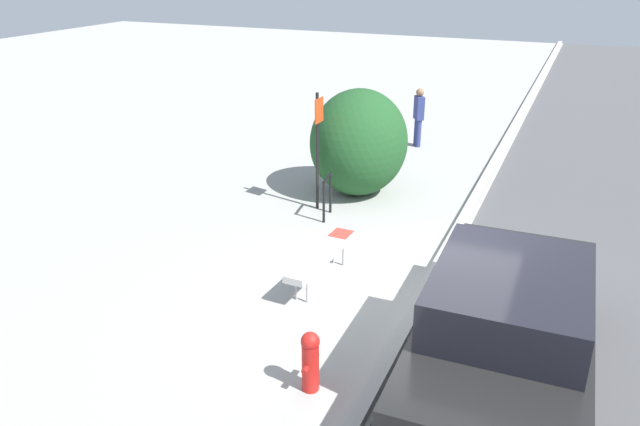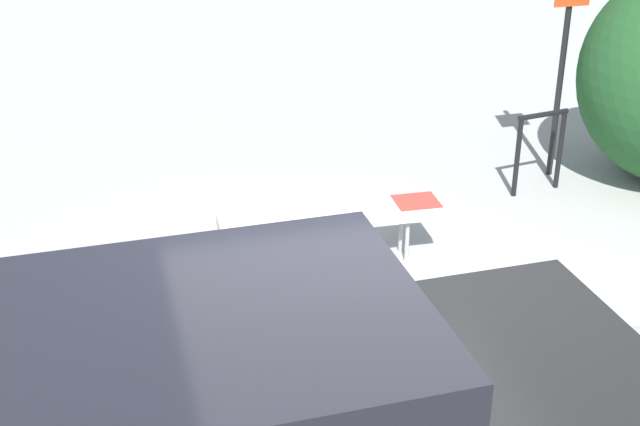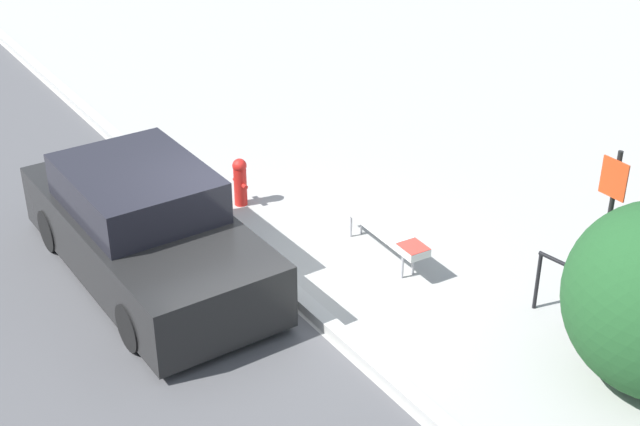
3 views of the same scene
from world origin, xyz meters
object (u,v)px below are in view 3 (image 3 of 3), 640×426
Objects in this scene: bench at (382,227)px; parked_car_near at (145,229)px; sign_post at (608,223)px; fire_hydrant at (240,180)px; bike_rack at (555,282)px.

bench is 0.41× the size of parked_car_near.
sign_post reaches higher than bench.
sign_post is at bearing 27.26° from bench.
bench is at bearing 20.34° from fire_hydrant.
sign_post is 3.01× the size of fire_hydrant.
parked_car_near is (-3.69, -3.77, 0.17)m from bike_rack.
sign_post is 0.51× the size of parked_car_near.
bench is 3.19m from parked_car_near.
fire_hydrant is at bearing -156.87° from bench.
bike_rack is 1.01m from sign_post.
bench is at bearing 64.21° from parked_car_near.
fire_hydrant is (-4.76, -1.78, -0.09)m from bike_rack.
fire_hydrant is 2.28m from parked_car_near.
fire_hydrant is (-5.10, -2.12, -0.98)m from sign_post.
bike_rack is 0.18× the size of parked_car_near.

